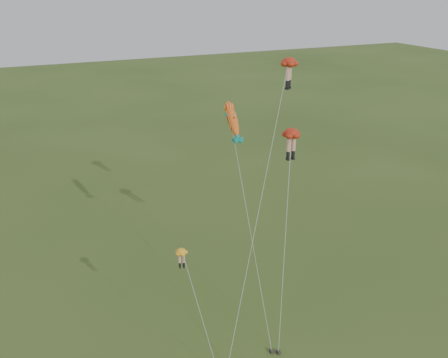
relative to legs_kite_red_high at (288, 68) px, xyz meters
name	(u,v)px	position (x,y,z in m)	size (l,w,h in m)	color
ground	(252,341)	(-6.87, -7.72, -20.04)	(300.00, 300.00, 0.00)	#344C1B
legs_kite_red_high	(288,68)	(0.00, 0.00, 0.00)	(11.26, 11.01, 20.91)	#B32812
legs_kite_red_mid	(291,138)	(-1.18, -2.92, -5.10)	(5.47, 7.93, 15.72)	#B32812
legs_kite_yellow	(183,260)	(-12.28, -7.24, -11.40)	(2.23, 3.55, 9.45)	#FFAD20
fish_kite	(232,120)	(-5.71, -1.23, -3.52)	(1.17, 10.01, 18.09)	#FBA51F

